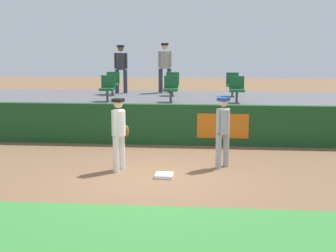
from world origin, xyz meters
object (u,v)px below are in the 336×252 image
at_px(seat_back_center, 172,83).
at_px(spectator_capped, 121,65).
at_px(first_base, 164,176).
at_px(seat_front_center, 171,87).
at_px(player_runner_visitor, 223,127).
at_px(seat_front_right, 237,88).
at_px(spectator_hooded, 165,64).
at_px(player_fielder_home, 119,129).
at_px(seat_back_right, 232,83).
at_px(seat_front_left, 108,87).
at_px(seat_back_left, 113,82).

xyz_separation_m(seat_back_center, spectator_capped, (-2.01, 0.66, 0.58)).
height_order(first_base, seat_front_center, seat_front_center).
xyz_separation_m(player_runner_visitor, seat_front_center, (-1.57, 3.94, 0.58)).
bearing_deg(seat_front_right, spectator_hooded, 132.61).
bearing_deg(player_runner_visitor, player_fielder_home, -40.96).
xyz_separation_m(player_runner_visitor, seat_back_center, (-1.66, 5.74, 0.58)).
bearing_deg(seat_front_right, seat_back_right, 91.59).
xyz_separation_m(seat_front_center, spectator_hooded, (-0.45, 2.80, 0.62)).
bearing_deg(seat_back_center, first_base, -87.18).
xyz_separation_m(seat_front_right, spectator_hooded, (-2.58, 2.80, 0.62)).
height_order(seat_front_right, seat_back_right, same).
height_order(player_runner_visitor, seat_front_left, seat_front_left).
bearing_deg(seat_front_center, player_runner_visitor, -68.27).
distance_m(seat_back_left, seat_back_center, 2.20).
bearing_deg(seat_front_center, spectator_capped, 130.37).
bearing_deg(spectator_capped, seat_front_center, 130.98).
distance_m(seat_back_left, spectator_hooded, 2.18).
height_order(player_runner_visitor, seat_back_right, seat_back_right).
relative_size(seat_front_right, seat_back_right, 1.00).
height_order(seat_back_left, seat_front_center, same).
height_order(first_base, player_fielder_home, player_fielder_home).
bearing_deg(seat_back_right, seat_back_center, 179.99).
relative_size(seat_front_right, seat_back_center, 1.00).
relative_size(player_fielder_home, seat_front_center, 2.05).
xyz_separation_m(player_runner_visitor, seat_back_left, (-3.86, 5.74, 0.58)).
relative_size(seat_back_right, spectator_capped, 0.46).
bearing_deg(seat_front_left, player_runner_visitor, -47.19).
bearing_deg(seat_front_right, seat_front_center, -179.99).
relative_size(player_fielder_home, seat_back_left, 2.05).
distance_m(seat_back_left, seat_front_right, 4.76).
relative_size(player_runner_visitor, seat_back_center, 2.04).
xyz_separation_m(first_base, seat_back_left, (-2.53, 6.70, 1.53)).
xyz_separation_m(player_fielder_home, seat_back_right, (2.94, 6.21, 0.57)).
xyz_separation_m(first_base, player_fielder_home, (-1.11, 0.49, 0.96)).
bearing_deg(seat_back_center, seat_front_center, -87.24).
relative_size(seat_back_right, seat_back_center, 1.00).
distance_m(first_base, spectator_capped, 8.01).
bearing_deg(seat_front_left, spectator_hooded, 59.84).
bearing_deg(first_base, spectator_capped, 107.60).
distance_m(seat_front_center, spectator_capped, 3.28).
bearing_deg(seat_front_left, spectator_capped, 90.24).
height_order(seat_front_left, spectator_hooded, spectator_hooded).
bearing_deg(spectator_hooded, first_base, 98.54).
distance_m(seat_front_center, seat_front_left, 2.08).
bearing_deg(seat_back_right, seat_front_center, -139.00).
height_order(first_base, seat_back_left, seat_back_left).
distance_m(player_fielder_home, player_runner_visitor, 2.48).
distance_m(seat_back_center, spectator_hooded, 1.23).
relative_size(first_base, spectator_hooded, 0.21).
bearing_deg(player_runner_visitor, seat_front_center, -120.09).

